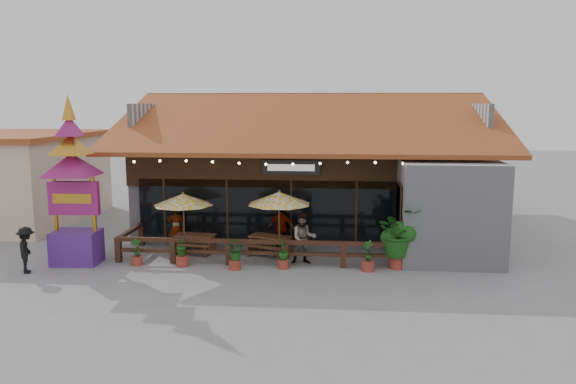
# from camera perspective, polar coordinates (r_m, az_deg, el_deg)

# --- Properties ---
(ground) EXTENTS (100.00, 100.00, 0.00)m
(ground) POSITION_cam_1_polar(r_m,az_deg,el_deg) (20.18, 1.32, -7.16)
(ground) COLOR gray
(ground) RESTS_ON ground
(restaurant_building) EXTENTS (15.50, 14.73, 6.09)m
(restaurant_building) POSITION_cam_1_polar(r_m,az_deg,el_deg) (26.19, 2.82, 1.53)
(restaurant_building) COLOR #B1B1B6
(restaurant_building) RESTS_ON ground
(patio_railing) EXTENTS (10.00, 2.60, 0.92)m
(patio_railing) POSITION_cam_1_polar(r_m,az_deg,el_deg) (20.02, -5.20, -5.50)
(patio_railing) COLOR #442618
(patio_railing) RESTS_ON ground
(umbrella_left) EXTENTS (2.38, 2.38, 2.38)m
(umbrella_left) POSITION_cam_1_polar(r_m,az_deg,el_deg) (21.16, -10.60, -0.78)
(umbrella_left) COLOR brown
(umbrella_left) RESTS_ON ground
(umbrella_right) EXTENTS (3.10, 3.10, 2.51)m
(umbrella_right) POSITION_cam_1_polar(r_m,az_deg,el_deg) (20.42, -0.90, -0.67)
(umbrella_right) COLOR brown
(umbrella_right) RESTS_ON ground
(picnic_table_left) EXTENTS (1.63, 1.45, 0.72)m
(picnic_table_left) POSITION_cam_1_polar(r_m,az_deg,el_deg) (21.58, -9.42, -4.87)
(picnic_table_left) COLOR brown
(picnic_table_left) RESTS_ON ground
(picnic_table_right) EXTENTS (1.88, 1.76, 0.73)m
(picnic_table_right) POSITION_cam_1_polar(r_m,az_deg,el_deg) (21.04, -1.83, -5.09)
(picnic_table_right) COLOR brown
(picnic_table_right) RESTS_ON ground
(thai_sign_tower) EXTENTS (2.45, 2.45, 6.37)m
(thai_sign_tower) POSITION_cam_1_polar(r_m,az_deg,el_deg) (20.78, -21.09, 2.18)
(thai_sign_tower) COLOR #502382
(thai_sign_tower) RESTS_ON ground
(tropical_plant) EXTENTS (1.99, 1.90, 2.14)m
(tropical_plant) POSITION_cam_1_polar(r_m,az_deg,el_deg) (19.56, 11.14, -4.14)
(tropical_plant) COLOR maroon
(tropical_plant) RESTS_ON ground
(diner_a) EXTENTS (0.71, 0.56, 1.70)m
(diner_a) POSITION_cam_1_polar(r_m,az_deg,el_deg) (22.18, -11.30, -3.58)
(diner_a) COLOR #332210
(diner_a) RESTS_ON ground
(diner_b) EXTENTS (1.00, 0.85, 1.83)m
(diner_b) POSITION_cam_1_polar(r_m,az_deg,el_deg) (19.81, 1.60, -4.72)
(diner_b) COLOR #332210
(diner_b) RESTS_ON ground
(diner_c) EXTENTS (1.10, 0.62, 1.76)m
(diner_c) POSITION_cam_1_polar(r_m,az_deg,el_deg) (21.53, -0.66, -3.69)
(diner_c) COLOR #332210
(diner_c) RESTS_ON ground
(pedestrian) EXTENTS (0.95, 1.16, 1.57)m
(pedestrian) POSITION_cam_1_polar(r_m,az_deg,el_deg) (20.71, -25.04, -5.35)
(pedestrian) COLOR black
(pedestrian) RESTS_ON ground
(planter_a) EXTENTS (0.41, 0.39, 0.96)m
(planter_a) POSITION_cam_1_polar(r_m,az_deg,el_deg) (20.44, -15.12, -6.10)
(planter_a) COLOR maroon
(planter_a) RESTS_ON ground
(planter_b) EXTENTS (0.49, 0.52, 1.12)m
(planter_b) POSITION_cam_1_polar(r_m,az_deg,el_deg) (19.94, -10.69, -6.00)
(planter_b) COLOR maroon
(planter_b) RESTS_ON ground
(planter_c) EXTENTS (0.73, 0.67, 1.00)m
(planter_c) POSITION_cam_1_polar(r_m,az_deg,el_deg) (19.30, -5.45, -6.22)
(planter_c) COLOR maroon
(planter_c) RESTS_ON ground
(planter_d) EXTENTS (0.51, 0.51, 0.96)m
(planter_d) POSITION_cam_1_polar(r_m,az_deg,el_deg) (19.34, -0.48, -6.46)
(planter_d) COLOR maroon
(planter_d) RESTS_ON ground
(planter_e) EXTENTS (0.45, 0.44, 1.06)m
(planter_e) POSITION_cam_1_polar(r_m,az_deg,el_deg) (19.26, 8.12, -6.66)
(planter_e) COLOR maroon
(planter_e) RESTS_ON ground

